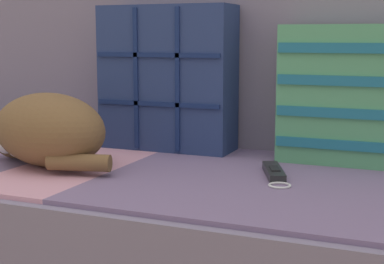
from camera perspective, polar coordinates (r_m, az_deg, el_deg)
couch at (r=1.56m, az=-5.44°, el=-10.79°), size 2.00×0.83×0.43m
sofa_backrest at (r=1.78m, az=-0.41°, el=6.70°), size 1.96×0.14×0.47m
throw_pillow_quilted at (r=1.65m, az=-2.44°, el=5.25°), size 0.38×0.14×0.40m
throw_pillow_striped at (r=1.50m, az=16.58°, el=3.42°), size 0.42×0.14×0.34m
sleeping_cat at (r=1.48m, az=-14.08°, el=0.08°), size 0.39×0.28×0.18m
game_remote_far at (r=1.35m, az=7.97°, el=-3.93°), size 0.12×0.20×0.02m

